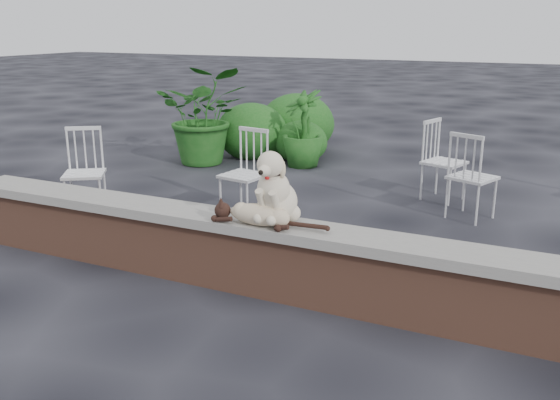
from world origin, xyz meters
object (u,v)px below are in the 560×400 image
at_px(chair_a, 84,172).
at_px(chair_b, 244,174).
at_px(dog, 278,185).
at_px(chair_c, 473,176).
at_px(potted_plant_b, 303,129).
at_px(chair_e, 444,161).
at_px(potted_plant_a, 205,115).
at_px(cat, 259,213).

bearing_deg(chair_a, chair_b, -10.30).
bearing_deg(chair_a, dog, -51.76).
relative_size(chair_c, chair_a, 1.00).
height_order(dog, potted_plant_b, dog).
bearing_deg(chair_e, potted_plant_a, 99.98).
bearing_deg(chair_e, potted_plant_b, 85.06).
height_order(chair_b, potted_plant_b, potted_plant_b).
height_order(chair_c, chair_e, same).
height_order(chair_a, potted_plant_b, potted_plant_b).
distance_m(chair_b, potted_plant_a, 2.69).
height_order(dog, chair_e, dog).
distance_m(chair_c, chair_e, 0.72).
bearing_deg(potted_plant_b, cat, -70.88).
distance_m(chair_b, chair_a, 1.74).
bearing_deg(cat, potted_plant_a, 127.09).
relative_size(chair_c, potted_plant_a, 0.65).
bearing_deg(potted_plant_a, potted_plant_b, 17.57).
height_order(dog, potted_plant_a, potted_plant_a).
bearing_deg(chair_c, dog, 88.63).
distance_m(chair_a, potted_plant_a, 2.72).
bearing_deg(dog, chair_a, 161.89).
distance_m(cat, chair_a, 2.89).
xyz_separation_m(dog, cat, (-0.08, -0.15, -0.19)).
xyz_separation_m(chair_b, potted_plant_a, (-1.75, 2.02, 0.25)).
distance_m(dog, cat, 0.26).
bearing_deg(dog, chair_e, 78.26).
distance_m(cat, chair_e, 3.39).
bearing_deg(cat, chair_a, 158.56).
height_order(chair_e, potted_plant_b, potted_plant_b).
distance_m(dog, potted_plant_b, 4.35).
height_order(chair_e, potted_plant_a, potted_plant_a).
distance_m(chair_e, potted_plant_a, 3.62).
bearing_deg(potted_plant_a, chair_a, -86.69).
xyz_separation_m(dog, chair_a, (-2.76, 0.91, -0.40)).
xyz_separation_m(chair_c, chair_a, (-3.83, -1.65, 0.00)).
distance_m(cat, potted_plant_b, 4.45).
bearing_deg(potted_plant_b, potted_plant_a, -162.43).
distance_m(dog, chair_b, 2.01).
bearing_deg(chair_a, potted_plant_a, 59.75).
xyz_separation_m(cat, chair_a, (-2.68, 1.06, -0.20)).
distance_m(cat, chair_c, 2.95).
height_order(dog, cat, dog).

